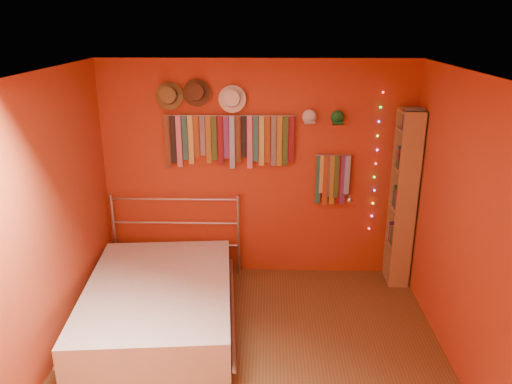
# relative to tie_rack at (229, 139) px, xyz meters

# --- Properties ---
(ground) EXTENTS (3.50, 3.50, 0.00)m
(ground) POSITION_rel_tie_rack_xyz_m (0.31, -1.68, -1.64)
(ground) COLOR brown
(ground) RESTS_ON ground
(back_wall) EXTENTS (3.50, 0.02, 2.50)m
(back_wall) POSITION_rel_tie_rack_xyz_m (0.31, 0.07, -0.39)
(back_wall) COLOR #9E2619
(back_wall) RESTS_ON ground
(right_wall) EXTENTS (0.02, 3.50, 2.50)m
(right_wall) POSITION_rel_tie_rack_xyz_m (2.06, -1.68, -0.39)
(right_wall) COLOR #9E2619
(right_wall) RESTS_ON ground
(left_wall) EXTENTS (0.02, 3.50, 2.50)m
(left_wall) POSITION_rel_tie_rack_xyz_m (-1.44, -1.68, -0.39)
(left_wall) COLOR #9E2619
(left_wall) RESTS_ON ground
(ceiling) EXTENTS (3.50, 3.50, 0.02)m
(ceiling) POSITION_rel_tie_rack_xyz_m (0.31, -1.68, 0.86)
(ceiling) COLOR white
(ceiling) RESTS_ON back_wall
(tie_rack) EXTENTS (1.45, 0.03, 0.61)m
(tie_rack) POSITION_rel_tie_rack_xyz_m (0.00, 0.00, 0.00)
(tie_rack) COLOR #A9A9AD
(tie_rack) RESTS_ON back_wall
(small_tie_rack) EXTENTS (0.40, 0.03, 0.59)m
(small_tie_rack) POSITION_rel_tie_rack_xyz_m (1.16, -0.00, -0.44)
(small_tie_rack) COLOR #A9A9AD
(small_tie_rack) RESTS_ON back_wall
(fedora_olive) EXTENTS (0.30, 0.16, 0.30)m
(fedora_olive) POSITION_rel_tie_rack_xyz_m (-0.64, -0.03, 0.48)
(fedora_olive) COLOR brown
(fedora_olive) RESTS_ON back_wall
(fedora_brown) EXTENTS (0.30, 0.16, 0.29)m
(fedora_brown) POSITION_rel_tie_rack_xyz_m (-0.34, -0.03, 0.51)
(fedora_brown) COLOR #4C301B
(fedora_brown) RESTS_ON back_wall
(fedora_white) EXTENTS (0.30, 0.16, 0.29)m
(fedora_white) POSITION_rel_tie_rack_xyz_m (0.04, -0.03, 0.45)
(fedora_white) COLOR white
(fedora_white) RESTS_ON back_wall
(cap_white) EXTENTS (0.17, 0.21, 0.17)m
(cap_white) POSITION_rel_tie_rack_xyz_m (0.87, 0.01, 0.25)
(cap_white) COLOR white
(cap_white) RESTS_ON back_wall
(cap_green) EXTENTS (0.16, 0.20, 0.16)m
(cap_green) POSITION_rel_tie_rack_xyz_m (1.17, 0.01, 0.24)
(cap_green) COLOR #176A29
(cap_green) RESTS_ON back_wall
(fairy_lights) EXTENTS (0.06, 0.02, 1.60)m
(fairy_lights) POSITION_rel_tie_rack_xyz_m (1.63, 0.03, -0.28)
(fairy_lights) COLOR #FF3333
(fairy_lights) RESTS_ON back_wall
(reading_lamp) EXTENTS (0.07, 0.28, 0.08)m
(reading_lamp) POSITION_rel_tie_rack_xyz_m (1.33, -0.16, -0.64)
(reading_lamp) COLOR #A9A9AD
(reading_lamp) RESTS_ON back_wall
(bookshelf) EXTENTS (0.25, 0.34, 2.00)m
(bookshelf) POSITION_rel_tie_rack_xyz_m (1.97, -0.15, -0.62)
(bookshelf) COLOR #A5794A
(bookshelf) RESTS_ON ground
(bed) EXTENTS (1.67, 2.11, 0.99)m
(bed) POSITION_rel_tie_rack_xyz_m (-0.64, -1.07, -1.41)
(bed) COLOR #A9A9AD
(bed) RESTS_ON ground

